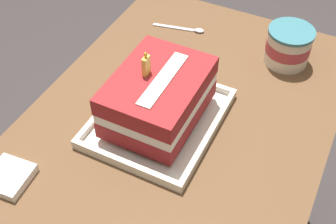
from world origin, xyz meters
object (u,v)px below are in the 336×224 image
object	(u,v)px
ice_cream_tub	(288,46)
serving_spoon_near_tray	(188,29)
birthday_cake	(158,96)
napkin_pile	(9,177)
foil_tray	(159,119)

from	to	relation	value
ice_cream_tub	serving_spoon_near_tray	xyz separation A→B (m)	(0.01, 0.28, -0.05)
birthday_cake	serving_spoon_near_tray	world-z (taller)	birthday_cake
serving_spoon_near_tray	napkin_pile	world-z (taller)	napkin_pile
foil_tray	napkin_pile	size ratio (longest dim) A/B	3.31
serving_spoon_near_tray	birthday_cake	bearing A→B (deg)	-166.15
foil_tray	serving_spoon_near_tray	distance (m)	0.36
serving_spoon_near_tray	napkin_pile	size ratio (longest dim) A/B	1.59
birthday_cake	ice_cream_tub	bearing A→B (deg)	-30.32
birthday_cake	ice_cream_tub	size ratio (longest dim) A/B	2.04
birthday_cake	ice_cream_tub	world-z (taller)	birthday_cake
birthday_cake	serving_spoon_near_tray	distance (m)	0.37
serving_spoon_near_tray	napkin_pile	distance (m)	0.63
birthday_cake	ice_cream_tub	distance (m)	0.39
birthday_cake	ice_cream_tub	xyz separation A→B (m)	(0.34, -0.20, -0.03)
foil_tray	ice_cream_tub	world-z (taller)	ice_cream_tub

